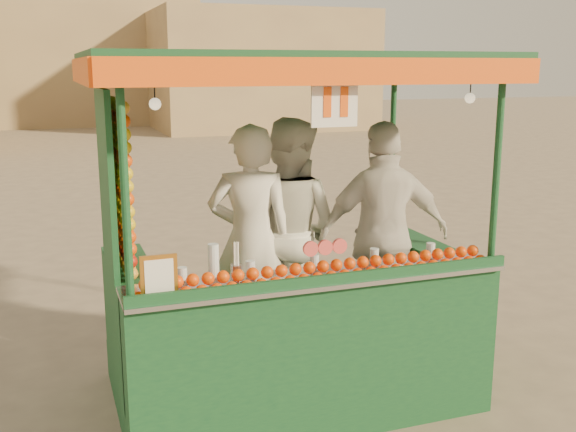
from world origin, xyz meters
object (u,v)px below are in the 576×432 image
object	(u,v)px
juice_cart	(285,296)
vendor_middle	(289,230)
vendor_right	(384,235)
vendor_left	(251,240)

from	to	relation	value
juice_cart	vendor_middle	xyz separation A→B (m)	(0.23, 0.54, 0.40)
vendor_middle	vendor_right	distance (m)	0.82
juice_cart	vendor_right	size ratio (longest dim) A/B	1.59
juice_cart	vendor_middle	size ratio (longest dim) A/B	1.57
vendor_left	vendor_right	world-z (taller)	vendor_right
vendor_middle	vendor_right	bearing A→B (deg)	-161.00
juice_cart	vendor_left	xyz separation A→B (m)	(-0.17, 0.36, 0.39)
juice_cart	vendor_middle	bearing A→B (deg)	67.26
juice_cart	vendor_right	bearing A→B (deg)	7.76
vendor_left	vendor_middle	size ratio (longest dim) A/B	0.99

